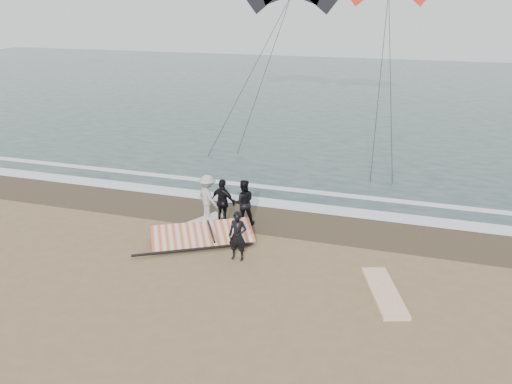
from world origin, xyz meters
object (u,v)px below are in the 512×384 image
Objects in this scene: board_white at (384,292)px; sail_rig at (203,235)px; board_cream at (199,223)px; man_main at (238,236)px.

sail_rig reaches higher than board_white.
sail_rig reaches higher than board_cream.
sail_rig is (-1.56, 0.90, -0.61)m from man_main.
man_main is 0.63× the size of board_white.
man_main reaches higher than board_cream.
board_white is 0.71× the size of sail_rig.
board_cream is 0.60× the size of sail_rig.
board_white is at bearing 5.78° from board_cream.
board_white is 1.20× the size of board_cream.
man_main reaches higher than board_white.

